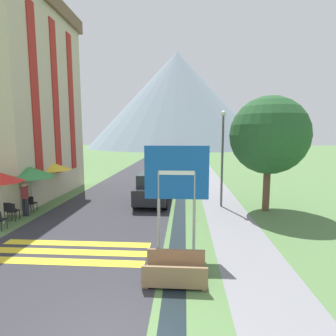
{
  "coord_description": "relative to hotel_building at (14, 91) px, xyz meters",
  "views": [
    {
      "loc": [
        1.43,
        -4.33,
        3.98
      ],
      "look_at": [
        0.52,
        10.0,
        2.17
      ],
      "focal_mm": 28.0,
      "sensor_mm": 36.0,
      "label": 1
    }
  ],
  "objects": [
    {
      "name": "road",
      "position": [
        6.89,
        18.0,
        -6.71
      ],
      "size": [
        6.4,
        60.0,
        0.01
      ],
      "color": "#2D2D33",
      "rests_on": "ground_plane"
    },
    {
      "name": "cafe_umbrella_rear_yellow",
      "position": [
        2.57,
        -0.61,
        -4.68
      ],
      "size": [
        2.3,
        2.3,
        2.26
      ],
      "color": "#B7B2A8",
      "rests_on": "ground_plane"
    },
    {
      "name": "cafe_chair_far_left",
      "position": [
        2.49,
        -1.92,
        -6.2
      ],
      "size": [
        0.4,
        0.4,
        0.85
      ],
      "rotation": [
        0.0,
        0.0,
        -0.21
      ],
      "color": "black",
      "rests_on": "ground_plane"
    },
    {
      "name": "cafe_chair_near_right",
      "position": [
        2.59,
        -4.88,
        -6.2
      ],
      "size": [
        0.4,
        0.4,
        0.85
      ],
      "rotation": [
        0.0,
        0.0,
        0.45
      ],
      "color": "black",
      "rests_on": "ground_plane"
    },
    {
      "name": "footbridge",
      "position": [
        10.59,
        -9.54,
        -6.49
      ],
      "size": [
        1.7,
        1.1,
        0.65
      ],
      "color": "#846647",
      "rests_on": "ground_plane"
    },
    {
      "name": "road_sign",
      "position": [
        10.56,
        -7.76,
        -4.27
      ],
      "size": [
        2.14,
        0.11,
        3.63
      ],
      "color": "#9E9EA3",
      "rests_on": "ground_plane"
    },
    {
      "name": "cafe_chair_middle",
      "position": [
        2.89,
        -3.6,
        -6.2
      ],
      "size": [
        0.4,
        0.4,
        0.85
      ],
      "rotation": [
        0.0,
        0.0,
        0.04
      ],
      "color": "black",
      "rests_on": "ground_plane"
    },
    {
      "name": "cafe_chair_near_left",
      "position": [
        2.85,
        -5.01,
        -6.2
      ],
      "size": [
        0.4,
        0.4,
        0.85
      ],
      "rotation": [
        0.0,
        0.0,
        -0.42
      ],
      "color": "black",
      "rests_on": "ground_plane"
    },
    {
      "name": "cafe_umbrella_middle_green",
      "position": [
        2.83,
        -3.35,
        -4.64
      ],
      "size": [
        2.45,
        2.45,
        2.35
      ],
      "color": "#B7B2A8",
      "rests_on": "ground_plane"
    },
    {
      "name": "parked_car_near",
      "position": [
        8.99,
        -1.5,
        -5.8
      ],
      "size": [
        1.88,
        3.91,
        1.82
      ],
      "color": "black",
      "rests_on": "ground_plane"
    },
    {
      "name": "footpath",
      "position": [
        12.99,
        18.0,
        -6.71
      ],
      "size": [
        2.2,
        60.0,
        0.01
      ],
      "color": "slate",
      "rests_on": "ground_plane"
    },
    {
      "name": "mountain_distant",
      "position": [
        8.13,
        71.16,
        8.56
      ],
      "size": [
        57.51,
        57.51,
        30.54
      ],
      "color": "gray",
      "rests_on": "ground_plane"
    },
    {
      "name": "hotel_building",
      "position": [
        0.0,
        0.0,
        0.0
      ],
      "size": [
        5.9,
        8.82,
        12.54
      ],
      "color": "#BCAD93",
      "rests_on": "ground_plane"
    },
    {
      "name": "parked_car_far",
      "position": [
        9.16,
        9.82,
        -5.8
      ],
      "size": [
        1.87,
        4.07,
        1.82
      ],
      "color": "navy",
      "rests_on": "ground_plane"
    },
    {
      "name": "cafe_umbrella_front_red",
      "position": [
        2.69,
        -5.41,
        -4.6
      ],
      "size": [
        1.93,
        1.93,
        2.33
      ],
      "color": "#B7B2A8",
      "rests_on": "ground_plane"
    },
    {
      "name": "streetlamp",
      "position": [
        12.89,
        -1.83,
        -3.59
      ],
      "size": [
        0.28,
        0.28,
        5.28
      ],
      "color": "#515156",
      "rests_on": "ground_plane"
    },
    {
      "name": "drainage_channel",
      "position": [
        10.59,
        18.0,
        -6.71
      ],
      "size": [
        0.6,
        60.0,
        0.0
      ],
      "color": "black",
      "rests_on": "ground_plane"
    },
    {
      "name": "crosswalk_marking",
      "position": [
        6.89,
        -8.04,
        -6.71
      ],
      "size": [
        5.44,
        1.84,
        0.01
      ],
      "color": "yellow",
      "rests_on": "ground_plane"
    },
    {
      "name": "ground_plane",
      "position": [
        9.39,
        8.0,
        -6.71
      ],
      "size": [
        160.0,
        160.0,
        0.0
      ],
      "primitive_type": "plane",
      "color": "#517542"
    },
    {
      "name": "person_standing_terrace",
      "position": [
        3.02,
        -4.27,
        -5.74
      ],
      "size": [
        0.32,
        0.32,
        1.68
      ],
      "color": "#282833",
      "rests_on": "ground_plane"
    },
    {
      "name": "tree_by_path",
      "position": [
        15.14,
        -2.49,
        -2.76
      ],
      "size": [
        3.99,
        3.99,
        5.96
      ],
      "color": "brown",
      "rests_on": "ground_plane"
    }
  ]
}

